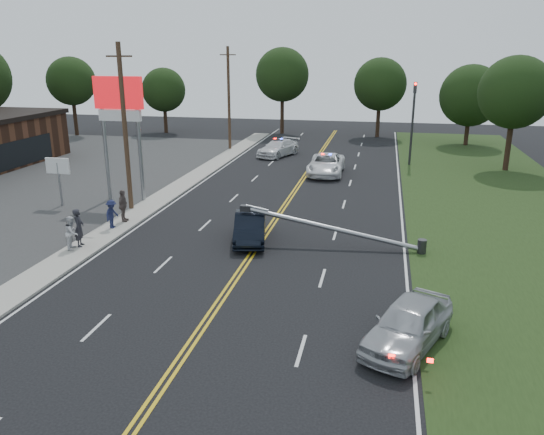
% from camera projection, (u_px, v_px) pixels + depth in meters
% --- Properties ---
extents(ground, '(120.00, 120.00, 0.00)m').
position_uv_depth(ground, '(213.00, 312.00, 20.07)').
color(ground, black).
rests_on(ground, ground).
extents(sidewalk, '(1.80, 70.00, 0.12)m').
position_uv_depth(sidewalk, '(129.00, 219.00, 31.04)').
color(sidewalk, '#9F9A8F').
rests_on(sidewalk, ground).
extents(grass_verge, '(12.00, 80.00, 0.01)m').
position_uv_depth(grass_verge, '(529.00, 247.00, 26.76)').
color(grass_verge, '#1F3113').
rests_on(grass_verge, ground).
extents(centerline_yellow, '(0.36, 80.00, 0.00)m').
position_uv_depth(centerline_yellow, '(269.00, 229.00, 29.41)').
color(centerline_yellow, gold).
rests_on(centerline_yellow, ground).
extents(pylon_sign, '(3.20, 0.35, 8.00)m').
position_uv_depth(pylon_sign, '(119.00, 109.00, 33.43)').
color(pylon_sign, gray).
rests_on(pylon_sign, ground).
extents(small_sign, '(1.60, 0.14, 3.10)m').
position_uv_depth(small_sign, '(58.00, 170.00, 33.34)').
color(small_sign, gray).
rests_on(small_sign, ground).
extents(traffic_signal, '(0.28, 0.41, 7.05)m').
position_uv_depth(traffic_signal, '(413.00, 116.00, 45.21)').
color(traffic_signal, '#2D2D30').
rests_on(traffic_signal, ground).
extents(fallen_streetlight, '(9.36, 0.44, 1.91)m').
position_uv_depth(fallen_streetlight, '(342.00, 230.00, 26.45)').
color(fallen_streetlight, '#2D2D30').
rests_on(fallen_streetlight, ground).
extents(utility_pole_mid, '(1.60, 0.28, 10.00)m').
position_uv_depth(utility_pole_mid, '(125.00, 128.00, 31.58)').
color(utility_pole_mid, '#382619').
rests_on(utility_pole_mid, ground).
extents(utility_pole_far, '(1.60, 0.28, 10.00)m').
position_uv_depth(utility_pole_far, '(229.00, 98.00, 52.13)').
color(utility_pole_far, '#382619').
rests_on(utility_pole_far, ground).
extents(tree_4, '(5.52, 5.52, 9.01)m').
position_uv_depth(tree_4, '(71.00, 81.00, 61.23)').
color(tree_4, black).
rests_on(tree_4, ground).
extents(tree_5, '(5.19, 5.19, 7.72)m').
position_uv_depth(tree_5, '(164.00, 90.00, 63.62)').
color(tree_5, black).
rests_on(tree_5, ground).
extents(tree_6, '(6.28, 6.28, 10.05)m').
position_uv_depth(tree_6, '(282.00, 75.00, 62.40)').
color(tree_6, black).
rests_on(tree_6, ground).
extents(tree_7, '(5.93, 5.93, 8.93)m').
position_uv_depth(tree_7, '(380.00, 84.00, 60.08)').
color(tree_7, black).
rests_on(tree_7, ground).
extents(tree_8, '(6.33, 6.33, 8.31)m').
position_uv_depth(tree_8, '(471.00, 96.00, 54.84)').
color(tree_8, black).
rests_on(tree_8, ground).
extents(tree_9, '(5.81, 5.81, 9.26)m').
position_uv_depth(tree_9, '(515.00, 92.00, 42.48)').
color(tree_9, black).
rests_on(tree_9, ground).
extents(crashed_sedan, '(2.45, 4.66, 1.46)m').
position_uv_depth(crashed_sedan, '(250.00, 227.00, 27.48)').
color(crashed_sedan, black).
rests_on(crashed_sedan, ground).
extents(waiting_sedan, '(3.58, 5.00, 1.58)m').
position_uv_depth(waiting_sedan, '(408.00, 324.00, 17.56)').
color(waiting_sedan, '#A8AAB0').
rests_on(waiting_sedan, ground).
extents(emergency_a, '(2.78, 5.89, 1.63)m').
position_uv_depth(emergency_a, '(326.00, 164.00, 42.56)').
color(emergency_a, white).
rests_on(emergency_a, ground).
extents(emergency_b, '(3.85, 5.65, 1.52)m').
position_uv_depth(emergency_b, '(278.00, 148.00, 50.16)').
color(emergency_b, silver).
rests_on(emergency_b, ground).
extents(bystander_a, '(0.64, 0.80, 1.92)m').
position_uv_depth(bystander_a, '(79.00, 228.00, 26.32)').
color(bystander_a, '#232229').
rests_on(bystander_a, sidewalk).
extents(bystander_b, '(0.81, 0.94, 1.66)m').
position_uv_depth(bystander_b, '(72.00, 233.00, 26.00)').
color(bystander_b, silver).
rests_on(bystander_b, sidewalk).
extents(bystander_c, '(0.66, 1.07, 1.59)m').
position_uv_depth(bystander_c, '(112.00, 214.00, 29.11)').
color(bystander_c, '#1A1F42').
rests_on(bystander_c, sidewalk).
extents(bystander_d, '(0.58, 1.14, 1.86)m').
position_uv_depth(bystander_d, '(123.00, 206.00, 30.21)').
color(bystander_d, '#63534F').
rests_on(bystander_d, sidewalk).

